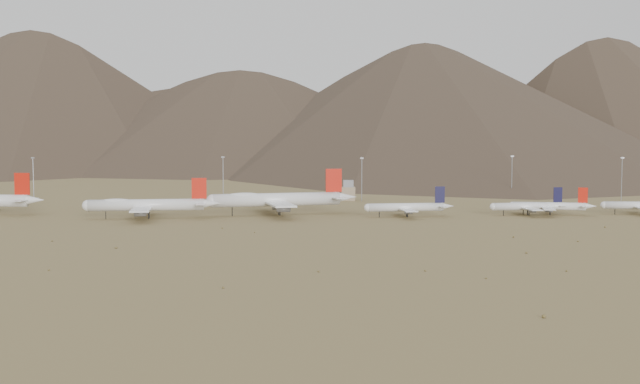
{
  "coord_description": "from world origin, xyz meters",
  "views": [
    {
      "loc": [
        14.78,
        -353.02,
        40.95
      ],
      "look_at": [
        13.52,
        30.0,
        11.83
      ],
      "focal_mm": 45.0,
      "sensor_mm": 36.0,
      "label": 1
    }
  ],
  "objects_px": {
    "widebody_centre": "(147,205)",
    "narrowbody_a": "(408,207)",
    "narrowbody_b": "(529,206)",
    "widebody_east": "(277,199)",
    "control_tower": "(348,191)"
  },
  "relations": [
    {
      "from": "widebody_centre",
      "to": "narrowbody_a",
      "type": "xyz_separation_m",
      "value": [
        123.03,
        8.22,
        -1.84
      ]
    },
    {
      "from": "narrowbody_a",
      "to": "narrowbody_b",
      "type": "xyz_separation_m",
      "value": [
        59.93,
        7.84,
        -0.3
      ]
    },
    {
      "from": "widebody_east",
      "to": "control_tower",
      "type": "xyz_separation_m",
      "value": [
        37.3,
        83.45,
        -2.39
      ]
    },
    {
      "from": "control_tower",
      "to": "widebody_centre",
      "type": "bearing_deg",
      "value": -134.24
    },
    {
      "from": "widebody_east",
      "to": "narrowbody_a",
      "type": "bearing_deg",
      "value": -22.17
    },
    {
      "from": "widebody_centre",
      "to": "narrowbody_a",
      "type": "relative_size",
      "value": 1.46
    },
    {
      "from": "control_tower",
      "to": "widebody_east",
      "type": "bearing_deg",
      "value": -114.08
    },
    {
      "from": "widebody_east",
      "to": "narrowbody_a",
      "type": "xyz_separation_m",
      "value": [
        62.84,
        -8.45,
        -3.0
      ]
    },
    {
      "from": "widebody_centre",
      "to": "narrowbody_b",
      "type": "relative_size",
      "value": 1.56
    },
    {
      "from": "narrowbody_b",
      "to": "control_tower",
      "type": "relative_size",
      "value": 3.41
    },
    {
      "from": "widebody_east",
      "to": "control_tower",
      "type": "distance_m",
      "value": 91.43
    },
    {
      "from": "widebody_centre",
      "to": "control_tower",
      "type": "xyz_separation_m",
      "value": [
        97.48,
        100.11,
        -1.23
      ]
    },
    {
      "from": "widebody_east",
      "to": "narrowbody_b",
      "type": "bearing_deg",
      "value": -14.8
    },
    {
      "from": "widebody_centre",
      "to": "widebody_east",
      "type": "height_order",
      "value": "widebody_east"
    },
    {
      "from": "narrowbody_a",
      "to": "narrowbody_b",
      "type": "height_order",
      "value": "narrowbody_a"
    }
  ]
}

